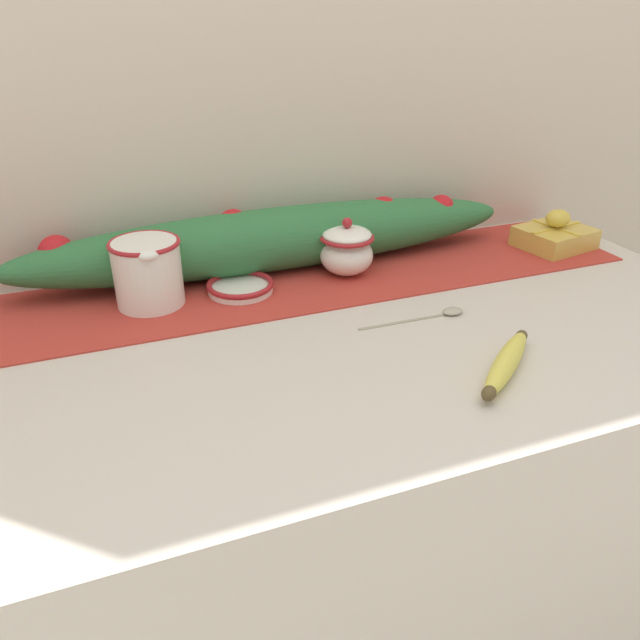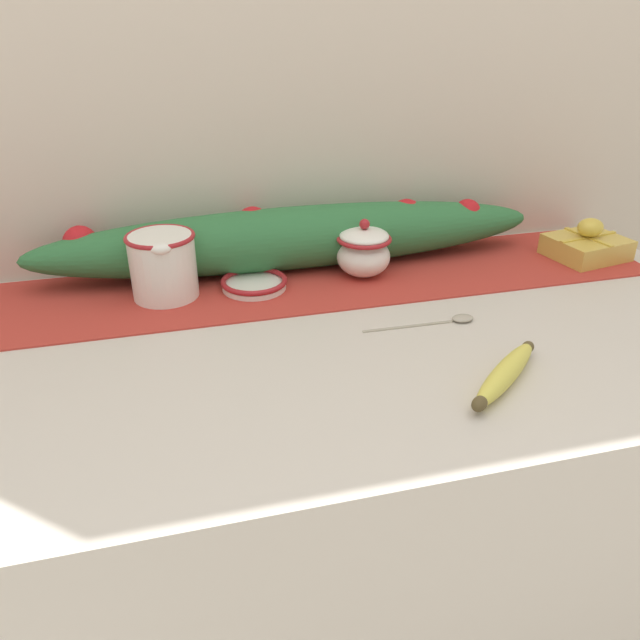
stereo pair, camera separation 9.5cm
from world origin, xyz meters
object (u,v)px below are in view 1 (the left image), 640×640
sugar_bowl (347,249)px  small_dish (240,286)px  spoon (444,313)px  cream_pitcher (148,270)px  gift_box (555,235)px  banana (506,363)px

sugar_bowl → small_dish: size_ratio=0.92×
sugar_bowl → spoon: sugar_bowl is taller
sugar_bowl → cream_pitcher: bearing=179.8°
cream_pitcher → sugar_bowl: (0.38, -0.00, -0.01)m
small_dish → sugar_bowl: bearing=2.1°
small_dish → gift_box: 0.70m
banana → cream_pitcher: bearing=137.0°
cream_pitcher → gift_box: cream_pitcher is taller
sugar_bowl → spoon: (0.09, -0.22, -0.05)m
banana → gift_box: bearing=43.7°
small_dish → banana: bearing=-54.8°
cream_pitcher → small_dish: 0.17m
spoon → gift_box: size_ratio=1.18×
banana → spoon: banana is taller
banana → gift_box: size_ratio=1.06×
cream_pitcher → sugar_bowl: 0.38m
sugar_bowl → small_dish: bearing=-177.9°
cream_pitcher → spoon: 0.52m
cream_pitcher → banana: size_ratio=0.82×
cream_pitcher → spoon: bearing=-26.0°
sugar_bowl → small_dish: (-0.22, -0.01, -0.04)m
sugar_bowl → spoon: size_ratio=0.58×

